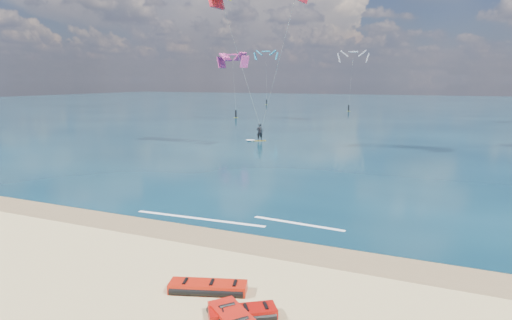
% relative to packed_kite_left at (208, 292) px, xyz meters
% --- Properties ---
extents(ground, '(320.00, 320.00, 0.00)m').
position_rel_packed_kite_left_xyz_m(ground, '(-4.12, 41.72, 0.00)').
color(ground, tan).
rests_on(ground, ground).
extents(wet_sand_strip, '(320.00, 2.40, 0.01)m').
position_rel_packed_kite_left_xyz_m(wet_sand_strip, '(-4.12, 4.72, 0.00)').
color(wet_sand_strip, brown).
rests_on(wet_sand_strip, ground).
extents(sea, '(320.00, 200.00, 0.04)m').
position_rel_packed_kite_left_xyz_m(sea, '(-4.12, 105.72, 0.02)').
color(sea, '#082130').
rests_on(sea, ground).
extents(packed_kite_left, '(2.96, 1.91, 0.39)m').
position_rel_packed_kite_left_xyz_m(packed_kite_left, '(0.00, 0.00, 0.00)').
color(packed_kite_left, red).
rests_on(packed_kite_left, ground).
extents(packed_kite_right, '(2.36, 2.10, 0.37)m').
position_rel_packed_kite_left_xyz_m(packed_kite_right, '(1.79, -1.05, 0.00)').
color(packed_kite_right, '#A20B06').
rests_on(packed_kite_right, ground).
extents(kitesurfer_main, '(11.64, 10.26, 18.09)m').
position_rel_packed_kite_left_xyz_m(kitesurfer_main, '(-11.84, 30.55, 9.17)').
color(kitesurfer_main, gold).
rests_on(kitesurfer_main, sea).
extents(shoreline_foam, '(10.76, 1.90, 0.01)m').
position_rel_packed_kite_left_xyz_m(shoreline_foam, '(-2.55, 7.24, 0.04)').
color(shoreline_foam, white).
rests_on(shoreline_foam, ground).
extents(distant_kites, '(71.65, 46.85, 14.33)m').
position_rel_packed_kite_left_xyz_m(distant_kites, '(-16.58, 80.52, 6.28)').
color(distant_kites, red).
rests_on(distant_kites, ground).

